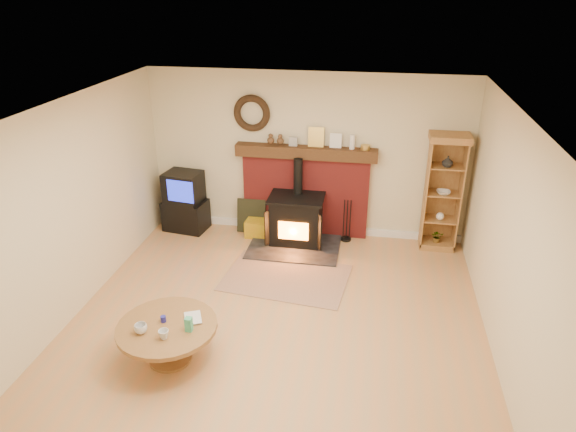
% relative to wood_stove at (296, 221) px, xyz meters
% --- Properties ---
extents(ground, '(5.50, 5.50, 0.00)m').
position_rel_wood_stove_xyz_m(ground, '(0.09, -2.28, -0.38)').
color(ground, tan).
rests_on(ground, ground).
extents(room_shell, '(5.02, 5.52, 2.61)m').
position_rel_wood_stove_xyz_m(room_shell, '(0.07, -2.18, 1.33)').
color(room_shell, beige).
rests_on(room_shell, ground).
extents(chimney_breast, '(2.20, 0.22, 1.78)m').
position_rel_wood_stove_xyz_m(chimney_breast, '(0.09, 0.39, 0.42)').
color(chimney_breast, maroon).
rests_on(chimney_breast, ground).
extents(wood_stove, '(1.40, 1.00, 1.34)m').
position_rel_wood_stove_xyz_m(wood_stove, '(0.00, 0.00, 0.00)').
color(wood_stove, black).
rests_on(wood_stove, ground).
extents(area_rug, '(1.81, 1.34, 0.01)m').
position_rel_wood_stove_xyz_m(area_rug, '(0.03, -1.07, -0.38)').
color(area_rug, brown).
rests_on(area_rug, ground).
extents(tv_unit, '(0.74, 0.56, 1.00)m').
position_rel_wood_stove_xyz_m(tv_unit, '(-1.88, 0.19, 0.09)').
color(tv_unit, black).
rests_on(tv_unit, ground).
extents(curio_cabinet, '(0.58, 0.42, 1.81)m').
position_rel_wood_stove_xyz_m(curio_cabinet, '(2.18, 0.28, 0.52)').
color(curio_cabinet, brown).
rests_on(curio_cabinet, ground).
extents(firelog_box, '(0.46, 0.30, 0.28)m').
position_rel_wood_stove_xyz_m(firelog_box, '(-0.61, 0.12, -0.24)').
color(firelog_box, '#C3D613').
rests_on(firelog_box, ground).
extents(leaning_painting, '(0.47, 0.13, 0.56)m').
position_rel_wood_stove_xyz_m(leaning_painting, '(-0.78, 0.27, -0.10)').
color(leaning_painting, black).
rests_on(leaning_painting, ground).
extents(fire_tools, '(0.16, 0.16, 0.70)m').
position_rel_wood_stove_xyz_m(fire_tools, '(0.78, 0.22, -0.25)').
color(fire_tools, black).
rests_on(fire_tools, ground).
extents(coffee_table, '(1.08, 1.08, 0.62)m').
position_rel_wood_stove_xyz_m(coffee_table, '(-0.93, -2.95, -0.01)').
color(coffee_table, brown).
rests_on(coffee_table, ground).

